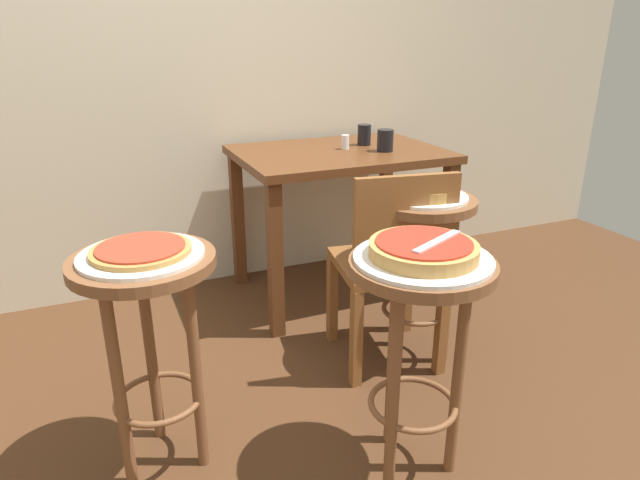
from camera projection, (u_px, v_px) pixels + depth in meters
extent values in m
cylinder|color=brown|center=(422.00, 266.00, 1.56)|extent=(0.42, 0.42, 0.03)
cylinder|color=brown|center=(393.00, 354.00, 1.80)|extent=(0.04, 0.04, 0.69)
cylinder|color=brown|center=(393.00, 396.00, 1.59)|extent=(0.04, 0.04, 0.69)
cylinder|color=brown|center=(458.00, 378.00, 1.68)|extent=(0.04, 0.04, 0.69)
torus|color=brown|center=(413.00, 403.00, 1.73)|extent=(0.28, 0.28, 0.02)
cylinder|color=silver|center=(423.00, 259.00, 1.55)|extent=(0.39, 0.39, 0.01)
cylinder|color=tan|center=(423.00, 250.00, 1.54)|extent=(0.31, 0.31, 0.04)
cylinder|color=red|center=(424.00, 242.00, 1.54)|extent=(0.27, 0.27, 0.01)
cylinder|color=brown|center=(142.00, 262.00, 1.59)|extent=(0.42, 0.42, 0.03)
cylinder|color=brown|center=(150.00, 349.00, 1.83)|extent=(0.04, 0.04, 0.69)
cylinder|color=brown|center=(119.00, 390.00, 1.62)|extent=(0.04, 0.04, 0.69)
cylinder|color=brown|center=(196.00, 373.00, 1.70)|extent=(0.04, 0.04, 0.69)
torus|color=brown|center=(159.00, 398.00, 1.75)|extent=(0.28, 0.28, 0.02)
cylinder|color=white|center=(141.00, 255.00, 1.58)|extent=(0.36, 0.36, 0.01)
cylinder|color=#B78442|center=(141.00, 250.00, 1.58)|extent=(0.28, 0.28, 0.01)
cylinder|color=#B23823|center=(140.00, 247.00, 1.57)|extent=(0.25, 0.25, 0.01)
cylinder|color=brown|center=(422.00, 202.00, 2.15)|extent=(0.42, 0.42, 0.03)
cylinder|color=brown|center=(400.00, 275.00, 2.39)|extent=(0.04, 0.04, 0.69)
cylinder|color=brown|center=(401.00, 298.00, 2.18)|extent=(0.04, 0.04, 0.69)
cylinder|color=brown|center=(449.00, 288.00, 2.26)|extent=(0.04, 0.04, 0.69)
torus|color=brown|center=(415.00, 309.00, 2.31)|extent=(0.28, 0.28, 0.02)
cylinder|color=white|center=(423.00, 196.00, 2.14)|extent=(0.35, 0.35, 0.01)
cylinder|color=#B78442|center=(423.00, 190.00, 2.13)|extent=(0.28, 0.28, 0.04)
cylinder|color=red|center=(424.00, 184.00, 2.12)|extent=(0.24, 0.24, 0.01)
cube|color=#5B3319|center=(339.00, 154.00, 2.77)|extent=(1.01, 0.73, 0.04)
cube|color=#5B3319|center=(275.00, 262.00, 2.47)|extent=(0.06, 0.06, 0.73)
cube|color=#5B3319|center=(446.00, 234.00, 2.80)|extent=(0.06, 0.06, 0.73)
cube|color=#5B3319|center=(238.00, 220.00, 3.01)|extent=(0.06, 0.06, 0.73)
cube|color=#5B3319|center=(385.00, 201.00, 3.35)|extent=(0.06, 0.06, 0.73)
cylinder|color=black|center=(385.00, 140.00, 2.72)|extent=(0.08, 0.08, 0.11)
cylinder|color=black|center=(364.00, 135.00, 2.87)|extent=(0.07, 0.07, 0.11)
cylinder|color=white|center=(345.00, 142.00, 2.77)|extent=(0.04, 0.04, 0.07)
cube|color=brown|center=(386.00, 264.00, 2.28)|extent=(0.46, 0.46, 0.04)
cube|color=brown|center=(406.00, 228.00, 2.04)|extent=(0.40, 0.09, 0.40)
cube|color=brown|center=(407.00, 290.00, 2.56)|extent=(0.04, 0.04, 0.42)
cube|color=brown|center=(332.00, 299.00, 2.48)|extent=(0.04, 0.04, 0.42)
cube|color=brown|center=(441.00, 328.00, 2.23)|extent=(0.04, 0.04, 0.42)
cube|color=brown|center=(356.00, 339.00, 2.15)|extent=(0.04, 0.04, 0.42)
cube|color=silver|center=(437.00, 241.00, 1.53)|extent=(0.21, 0.12, 0.01)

